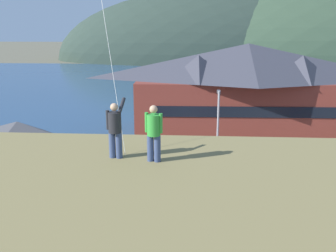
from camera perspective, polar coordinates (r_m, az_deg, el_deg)
ground_plane at (r=21.34m, az=1.23°, el=-17.13°), size 600.00×600.00×0.00m
parking_lot_pad at (r=25.68m, az=1.70°, el=-11.10°), size 40.00×20.00×0.10m
bay_water at (r=78.88m, az=3.06°, el=6.72°), size 360.00×84.00×0.03m
far_hill_west_ridge at (r=138.98m, az=7.06°, el=10.21°), size 115.95×54.13×50.12m
harbor_lodge at (r=40.88m, az=12.17°, el=6.01°), size 25.33×9.84×9.79m
storage_shed_near_lot at (r=27.14m, az=-21.98°, el=-4.60°), size 8.03×5.60×5.31m
storage_shed_waterside at (r=43.48m, az=3.38°, el=3.14°), size 7.09×5.85×4.67m
wharf_dock at (r=52.87m, az=4.83°, el=2.95°), size 3.20×12.91×0.70m
moored_boat_wharfside at (r=53.35m, az=0.94°, el=3.51°), size 2.58×7.89×2.16m
moored_boat_outer_mooring at (r=51.92m, az=8.85°, el=3.01°), size 3.23×7.92×2.16m
moored_boat_inner_slip at (r=54.64m, az=1.43°, el=3.79°), size 2.14×5.74×2.16m
parked_car_front_row_silver at (r=21.47m, az=4.37°, el=-13.65°), size 4.29×2.22×1.82m
parked_car_corner_spot at (r=26.22m, az=-3.86°, el=-8.12°), size 4.35×2.36×1.82m
parked_car_back_row_right at (r=26.56m, az=9.47°, el=-7.99°), size 4.22×2.09×1.82m
parked_car_mid_row_near at (r=21.90m, az=19.53°, el=-13.95°), size 4.30×2.26×1.82m
parking_light_pole at (r=29.66m, az=7.78°, el=0.26°), size 0.24×0.78×6.48m
person_kite_flyer at (r=11.35m, az=-8.27°, el=-0.36°), size 0.57×0.64×1.86m
person_companion at (r=10.94m, az=-2.24°, el=-0.89°), size 0.54×0.40×1.74m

